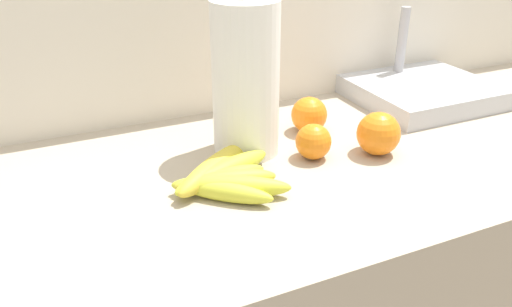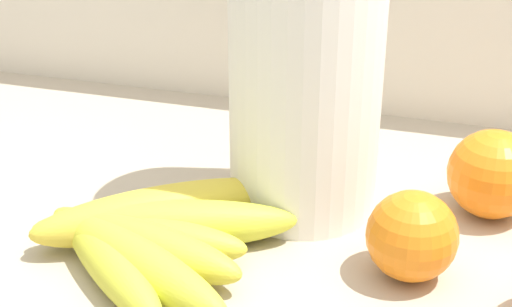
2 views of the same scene
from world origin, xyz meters
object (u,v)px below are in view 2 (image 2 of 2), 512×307
object	(u,v)px
orange_back_right	(493,174)
paper_towel_roll	(307,45)
banana_bunch	(148,236)
orange_far_right	(412,236)
orange_center	(324,171)

from	to	relation	value
orange_back_right	paper_towel_roll	xyz separation A→B (m)	(-0.16, -0.03, 0.11)
banana_bunch	orange_back_right	world-z (taller)	orange_back_right
orange_far_right	paper_towel_roll	size ratio (longest dim) A/B	0.21
banana_bunch	orange_far_right	size ratio (longest dim) A/B	3.27
banana_bunch	orange_center	bearing A→B (deg)	43.88
orange_center	banana_bunch	bearing A→B (deg)	-136.12
orange_far_right	orange_back_right	world-z (taller)	orange_back_right
orange_far_right	orange_back_right	bearing A→B (deg)	64.12
orange_center	paper_towel_roll	distance (m)	0.11
orange_far_right	paper_towel_roll	world-z (taller)	paper_towel_roll
orange_far_right	paper_towel_roll	xyz separation A→B (m)	(-0.10, 0.08, 0.11)
orange_center	orange_far_right	bearing A→B (deg)	-42.54
orange_far_right	orange_back_right	distance (m)	0.12
paper_towel_roll	banana_bunch	bearing A→B (deg)	-128.77
orange_back_right	paper_towel_roll	distance (m)	0.19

